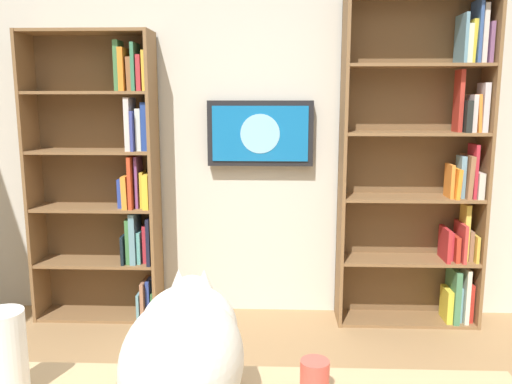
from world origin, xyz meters
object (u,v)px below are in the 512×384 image
(bookshelf_right, at_px, (109,178))
(cat, at_px, (185,349))
(paper_towel_roll, at_px, (6,354))
(coffee_mug, at_px, (315,377))
(wall_mounted_tv, at_px, (260,133))
(bookshelf_left, at_px, (428,170))

(bookshelf_right, bearing_deg, cat, 111.79)
(paper_towel_roll, xyz_separation_m, coffee_mug, (-0.83, -0.05, -0.07))
(wall_mounted_tv, xyz_separation_m, coffee_mug, (-0.22, 2.28, -0.51))
(coffee_mug, bearing_deg, bookshelf_right, -60.33)
(bookshelf_right, distance_m, wall_mounted_tv, 1.08)
(bookshelf_left, height_order, wall_mounted_tv, bookshelf_left)
(cat, relative_size, coffee_mug, 5.90)
(bookshelf_right, distance_m, coffee_mug, 2.53)
(wall_mounted_tv, bearing_deg, coffee_mug, 95.53)
(paper_towel_roll, relative_size, coffee_mug, 2.53)
(bookshelf_left, distance_m, coffee_mug, 2.39)
(bookshelf_right, height_order, wall_mounted_tv, bookshelf_right)
(bookshelf_right, distance_m, paper_towel_roll, 2.28)
(wall_mounted_tv, bearing_deg, cat, 87.16)
(bookshelf_left, relative_size, paper_towel_roll, 8.95)
(bookshelf_left, relative_size, wall_mounted_tv, 3.02)
(bookshelf_right, xyz_separation_m, cat, (-0.91, 2.28, -0.08))
(wall_mounted_tv, relative_size, paper_towel_roll, 2.96)
(bookshelf_left, bearing_deg, wall_mounted_tv, -4.07)
(cat, height_order, coffee_mug, cat)
(paper_towel_roll, bearing_deg, wall_mounted_tv, -104.63)
(cat, relative_size, paper_towel_roll, 2.34)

